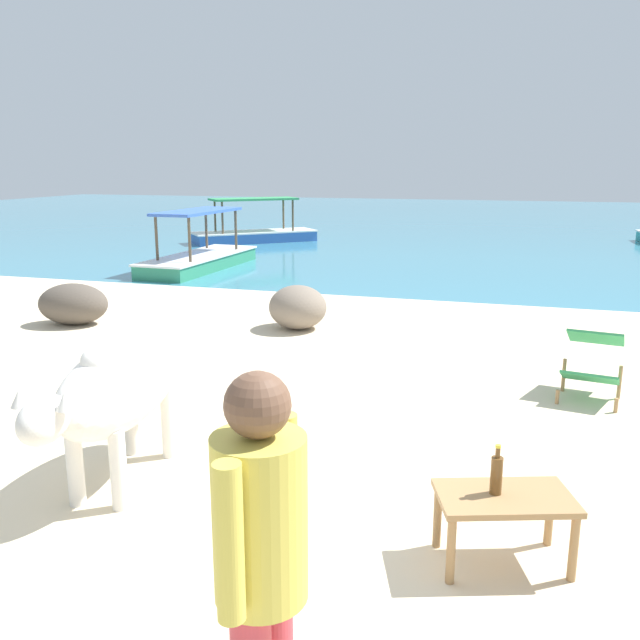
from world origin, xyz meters
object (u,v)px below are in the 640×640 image
(low_bench_table, at_px, (504,506))
(bottle, at_px, (496,474))
(person_standing, at_px, (261,562))
(boat_blue, at_px, (254,233))
(boat_green, at_px, (199,256))
(cow, at_px, (118,388))
(deck_chair_far, at_px, (593,359))

(low_bench_table, distance_m, bottle, 0.20)
(person_standing, distance_m, boat_blue, 18.02)
(low_bench_table, bearing_deg, person_standing, -132.78)
(low_bench_table, relative_size, boat_green, 0.23)
(person_standing, xyz_separation_m, boat_blue, (-6.81, 16.66, -0.70))
(cow, height_order, person_standing, person_standing)
(bottle, xyz_separation_m, person_standing, (-0.73, -1.74, 0.40))
(low_bench_table, height_order, deck_chair_far, deck_chair_far)
(deck_chair_far, height_order, boat_blue, boat_blue)
(deck_chair_far, bearing_deg, person_standing, -7.34)
(person_standing, bearing_deg, boat_blue, 116.65)
(boat_blue, bearing_deg, bottle, 75.81)
(low_bench_table, xyz_separation_m, person_standing, (-0.78, -1.74, 0.59))
(person_standing, bearing_deg, bottle, 71.73)
(deck_chair_far, xyz_separation_m, person_standing, (-1.53, -4.93, 0.56))
(bottle, relative_size, person_standing, 0.18)
(low_bench_table, bearing_deg, bottle, 161.00)
(low_bench_table, distance_m, deck_chair_far, 3.27)
(boat_blue, bearing_deg, low_bench_table, 75.98)
(bottle, relative_size, deck_chair_far, 0.35)
(cow, bearing_deg, low_bench_table, 77.95)
(boat_blue, bearing_deg, cow, 67.59)
(cow, xyz_separation_m, low_bench_table, (2.66, -0.26, -0.36))
(cow, distance_m, boat_blue, 15.47)
(deck_chair_far, xyz_separation_m, boat_green, (-7.54, 6.53, -0.13))
(low_bench_table, height_order, boat_blue, boat_blue)
(cow, xyz_separation_m, bottle, (2.61, -0.26, -0.17))
(boat_green, bearing_deg, deck_chair_far, 51.03)
(bottle, bearing_deg, deck_chair_far, 75.83)
(bottle, distance_m, boat_green, 11.82)
(cow, xyz_separation_m, person_standing, (1.88, -2.00, 0.23))
(cow, bearing_deg, boat_green, -162.86)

